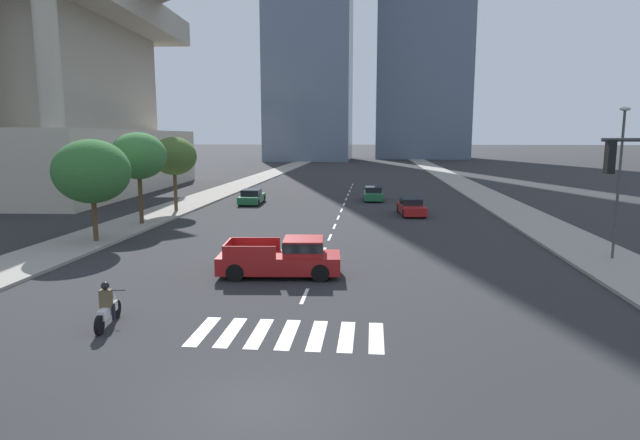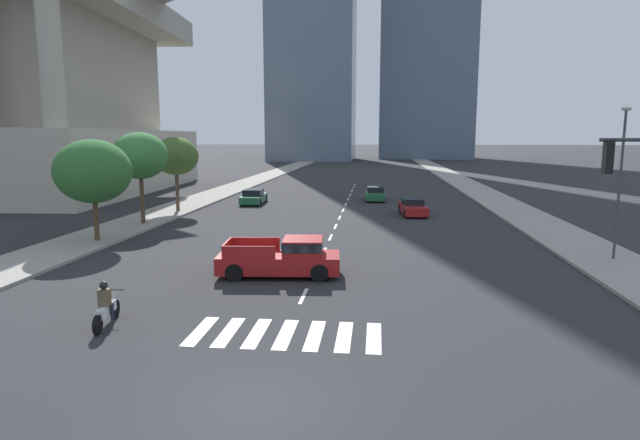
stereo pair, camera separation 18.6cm
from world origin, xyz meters
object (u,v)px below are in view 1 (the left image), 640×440
object	(u,v)px
sedan_green_0	(373,194)
street_tree_nearest	(92,171)
pickup_truck	(285,258)
sedan_red_2	(411,207)
street_tree_second	(138,156)
sedan_green_1	(252,197)
street_lamp_east	(620,172)
motorcycle_lead	(108,309)
street_tree_third	(174,156)

from	to	relation	value
sedan_green_0	street_tree_nearest	size ratio (longest dim) A/B	0.74
pickup_truck	sedan_red_2	world-z (taller)	pickup_truck
sedan_red_2	street_tree_second	size ratio (longest dim) A/B	0.73
sedan_green_1	sedan_red_2	xyz separation A→B (m)	(13.87, -5.57, -0.02)
pickup_truck	sedan_green_1	size ratio (longest dim) A/B	1.17
sedan_green_1	street_lamp_east	distance (m)	30.61
motorcycle_lead	sedan_green_1	world-z (taller)	motorcycle_lead
sedan_red_2	street_tree_third	size ratio (longest dim) A/B	0.77
pickup_truck	street_tree_second	xyz separation A→B (m)	(-11.92, 12.16, 3.92)
motorcycle_lead	street_tree_third	bearing A→B (deg)	8.12
street_tree_second	sedan_red_2	bearing A→B (deg)	20.38
pickup_truck	street_tree_third	bearing A→B (deg)	117.76
street_tree_nearest	motorcycle_lead	bearing A→B (deg)	-60.36
street_lamp_east	street_tree_third	world-z (taller)	street_lamp_east
motorcycle_lead	street_lamp_east	bearing A→B (deg)	-69.14
street_tree_second	street_lamp_east	bearing A→B (deg)	-16.00
street_lamp_east	sedan_green_1	bearing A→B (deg)	137.94
motorcycle_lead	street_tree_second	distance (m)	20.64
motorcycle_lead	street_lamp_east	world-z (taller)	street_lamp_east
sedan_green_0	street_tree_second	xyz separation A→B (m)	(-15.76, -16.16, 4.13)
motorcycle_lead	street_tree_nearest	distance (m)	15.11
pickup_truck	motorcycle_lead	bearing A→B (deg)	-129.67
sedan_green_0	street_tree_third	size ratio (longest dim) A/B	0.73
sedan_green_0	street_tree_nearest	xyz separation A→B (m)	(-15.76, -22.25, 3.49)
sedan_green_0	street_tree_third	distance (m)	18.92
motorcycle_lead	street_tree_nearest	xyz separation A→B (m)	(-7.27, 12.78, 3.50)
motorcycle_lead	street_tree_second	world-z (taller)	street_tree_second
sedan_red_2	street_tree_nearest	bearing A→B (deg)	-60.38
sedan_green_0	street_lamp_east	size ratio (longest dim) A/B	0.59
street_tree_second	street_tree_third	xyz separation A→B (m)	(0.00, 6.44, -0.25)
sedan_green_0	street_tree_second	bearing A→B (deg)	-45.07
pickup_truck	street_tree_third	distance (m)	22.40
motorcycle_lead	sedan_green_0	world-z (taller)	motorcycle_lead
motorcycle_lead	sedan_green_0	xyz separation A→B (m)	(8.49, 35.03, 0.01)
street_tree_nearest	street_tree_second	world-z (taller)	street_tree_second
sedan_red_2	street_lamp_east	world-z (taller)	street_lamp_east
motorcycle_lead	pickup_truck	world-z (taller)	pickup_truck
street_tree_third	sedan_red_2	bearing A→B (deg)	1.51
sedan_green_0	street_tree_third	xyz separation A→B (m)	(-15.76, -9.72, 3.88)
motorcycle_lead	street_tree_third	xyz separation A→B (m)	(-7.27, 25.31, 3.90)
street_lamp_east	motorcycle_lead	bearing A→B (deg)	-151.23
sedan_green_0	street_tree_nearest	distance (m)	27.49
sedan_red_2	street_tree_nearest	size ratio (longest dim) A/B	0.78
sedan_green_0	street_tree_second	distance (m)	22.95
motorcycle_lead	street_tree_nearest	bearing A→B (deg)	21.73
street_lamp_east	street_tree_nearest	bearing A→B (deg)	176.33
pickup_truck	street_tree_third	world-z (taller)	street_tree_third
sedan_red_2	street_tree_second	distance (m)	20.34
sedan_red_2	street_tree_nearest	xyz separation A→B (m)	(-18.67, -13.02, 3.50)
sedan_red_2	sedan_green_1	bearing A→B (deg)	-117.18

